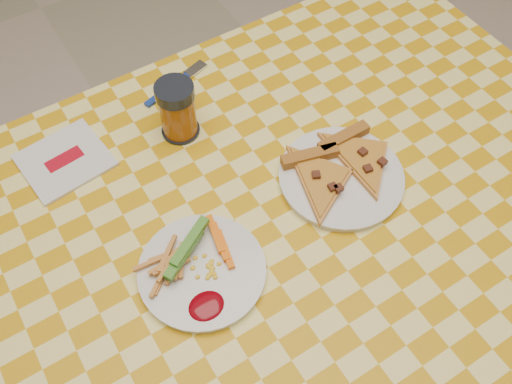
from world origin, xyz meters
TOP-DOWN VIEW (x-y plane):
  - ground at (0.00, 0.00)m, footprint 8.00×8.00m
  - table at (0.00, 0.00)m, footprint 1.28×0.88m
  - plate_left at (-0.14, -0.02)m, footprint 0.22×0.22m
  - plate_right at (0.15, 0.01)m, footprint 0.28×0.28m
  - fries_veggies at (-0.15, -0.01)m, footprint 0.17×0.16m
  - pizza_slices at (0.15, 0.02)m, footprint 0.24×0.22m
  - drink_glass at (-0.04, 0.25)m, footprint 0.07×0.07m
  - napkin at (-0.25, 0.30)m, footprint 0.16×0.15m
  - fork at (0.01, 0.36)m, footprint 0.15×0.06m

SIDE VIEW (x-z plane):
  - ground at x=0.00m, z-range 0.00..0.00m
  - table at x=0.00m, z-range 0.30..1.06m
  - napkin at x=-0.25m, z-range 0.76..0.76m
  - fork at x=0.01m, z-range 0.76..0.76m
  - plate_left at x=-0.14m, z-range 0.76..0.77m
  - plate_right at x=0.15m, z-range 0.76..0.77m
  - pizza_slices at x=0.15m, z-range 0.76..0.79m
  - fries_veggies at x=-0.15m, z-range 0.76..0.80m
  - drink_glass at x=-0.04m, z-range 0.75..0.87m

